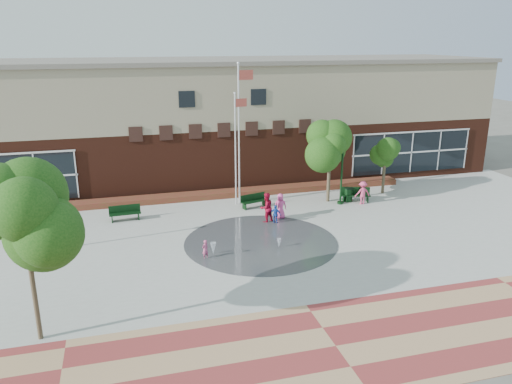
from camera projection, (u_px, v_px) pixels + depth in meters
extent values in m
plane|color=#666056|center=(277.00, 265.00, 24.60)|extent=(120.00, 120.00, 0.00)
cube|color=#A8A8A0|center=(256.00, 236.00, 28.28)|extent=(46.00, 18.00, 0.01)
cube|color=maroon|center=(336.00, 346.00, 18.15)|extent=(46.00, 6.00, 0.01)
cylinder|color=#383A3D|center=(261.00, 242.00, 27.36)|extent=(8.40, 8.40, 0.01)
cube|color=#4B2014|center=(212.00, 148.00, 40.05)|extent=(44.00, 10.00, 4.50)
cube|color=gray|center=(210.00, 91.00, 38.72)|extent=(44.00, 10.00, 4.50)
cube|color=slate|center=(209.00, 61.00, 38.03)|extent=(44.40, 10.40, 0.30)
cube|color=black|center=(411.00, 152.00, 39.25)|extent=(10.00, 0.12, 3.19)
cube|color=black|center=(187.00, 99.00, 33.45)|extent=(1.10, 0.10, 1.10)
cube|color=black|center=(258.00, 97.00, 34.71)|extent=(1.10, 0.10, 1.10)
cube|color=maroon|center=(228.00, 196.00, 35.28)|extent=(26.00, 1.20, 0.40)
cylinder|color=white|center=(239.00, 137.00, 32.42)|extent=(0.11, 0.11, 9.16)
sphere|color=white|center=(238.00, 63.00, 31.04)|extent=(0.18, 0.18, 0.18)
cube|color=#C24A3D|center=(246.00, 75.00, 31.45)|extent=(1.00, 0.16, 0.61)
cylinder|color=white|center=(235.00, 151.00, 32.46)|extent=(0.09, 0.09, 7.35)
sphere|color=white|center=(235.00, 93.00, 31.35)|extent=(0.15, 0.15, 0.15)
cube|color=#C24A3D|center=(241.00, 103.00, 31.73)|extent=(0.83, 0.21, 0.52)
cylinder|color=black|center=(63.00, 222.00, 26.24)|extent=(0.10, 0.10, 2.90)
cylinder|color=black|center=(66.00, 247.00, 26.64)|extent=(0.31, 0.31, 0.14)
sphere|color=silver|center=(60.00, 193.00, 25.76)|extent=(0.34, 0.34, 0.34)
cylinder|color=black|center=(342.00, 177.00, 33.10)|extent=(0.13, 0.13, 3.77)
cylinder|color=black|center=(340.00, 203.00, 33.64)|extent=(0.40, 0.40, 0.18)
sphere|color=silver|center=(343.00, 146.00, 32.48)|extent=(0.44, 0.44, 0.44)
cube|color=black|center=(125.00, 213.00, 30.45)|extent=(1.91, 0.61, 0.06)
cube|color=black|center=(124.00, 209.00, 30.59)|extent=(1.89, 0.14, 0.47)
cube|color=black|center=(254.00, 201.00, 32.79)|extent=(1.88, 0.96, 0.06)
cube|color=black|center=(253.00, 197.00, 32.90)|extent=(1.76, 0.53, 0.45)
cube|color=black|center=(356.00, 195.00, 33.94)|extent=(2.04, 1.14, 0.07)
cube|color=black|center=(355.00, 191.00, 34.10)|extent=(1.88, 0.67, 0.49)
cylinder|color=black|center=(348.00, 195.00, 34.03)|extent=(0.56, 0.56, 0.93)
cylinder|color=black|center=(349.00, 188.00, 33.89)|extent=(0.59, 0.59, 0.06)
cylinder|color=#403525|center=(34.00, 292.00, 18.04)|extent=(0.18, 0.18, 3.88)
cylinder|color=#403525|center=(329.00, 178.00, 33.71)|extent=(0.22, 0.22, 3.29)
cylinder|color=#403525|center=(384.00, 177.00, 35.66)|extent=(0.21, 0.21, 2.39)
cone|color=white|center=(213.00, 255.00, 25.83)|extent=(0.32, 0.32, 0.62)
cone|color=white|center=(279.00, 248.00, 26.63)|extent=(0.23, 0.23, 0.51)
imported|color=#BF4E7B|center=(205.00, 249.00, 25.20)|extent=(0.45, 0.40, 1.03)
imported|color=#A80B2A|center=(266.00, 208.00, 30.13)|extent=(1.09, 0.98, 1.84)
imported|color=#E14892|center=(280.00, 206.00, 30.75)|extent=(0.88, 0.68, 1.61)
imported|color=#1840A3|center=(276.00, 214.00, 29.97)|extent=(0.72, 0.65, 1.17)
imported|color=#DB4372|center=(362.00, 193.00, 33.42)|extent=(1.06, 0.64, 1.60)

